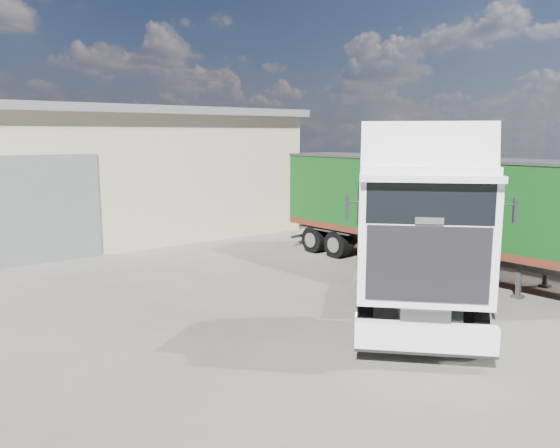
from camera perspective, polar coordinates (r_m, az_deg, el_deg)
ground at (r=11.71m, az=-1.85°, el=-11.93°), size 120.00×120.00×0.00m
brick_boundary_wall at (r=23.39m, az=13.02°, el=1.74°), size 0.35×26.00×2.50m
tractor_unit at (r=12.28m, az=14.10°, el=-2.02°), size 6.45×6.41×4.49m
box_trailer at (r=17.74m, az=15.07°, el=2.30°), size 2.98×10.83×3.56m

